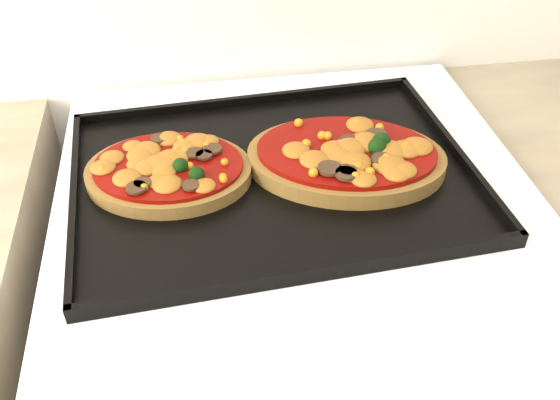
{
  "coord_description": "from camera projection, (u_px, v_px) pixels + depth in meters",
  "views": [
    {
      "loc": [
        -0.08,
        1.11,
        1.39
      ],
      "look_at": [
        0.01,
        1.68,
        0.92
      ],
      "focal_mm": 40.0,
      "sensor_mm": 36.0,
      "label": 1
    }
  ],
  "objects": [
    {
      "name": "baking_tray",
      "position": [
        274.0,
        174.0,
        0.77
      ],
      "size": [
        0.51,
        0.39,
        0.02
      ],
      "primitive_type": "cube",
      "rotation": [
        0.0,
        0.0,
        0.06
      ],
      "color": "black",
      "rests_on": "stove"
    },
    {
      "name": "pizza_right",
      "position": [
        346.0,
        156.0,
        0.78
      ],
      "size": [
        0.28,
        0.22,
        0.04
      ],
      "primitive_type": null,
      "rotation": [
        0.0,
        0.0,
        -0.24
      ],
      "color": "brown",
      "rests_on": "baking_tray"
    },
    {
      "name": "pizza_left",
      "position": [
        168.0,
        169.0,
        0.76
      ],
      "size": [
        0.22,
        0.18,
        0.03
      ],
      "primitive_type": null,
      "rotation": [
        0.0,
        0.0,
        -0.14
      ],
      "color": "brown",
      "rests_on": "baking_tray"
    }
  ]
}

